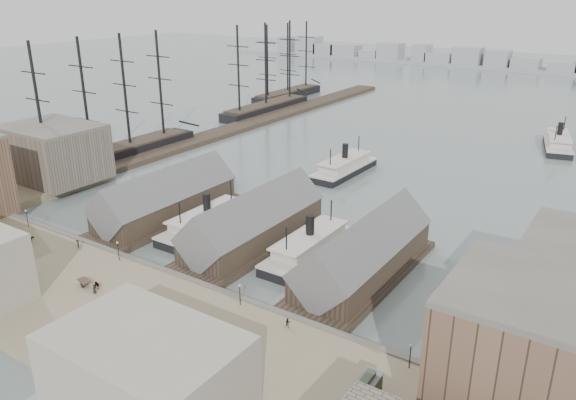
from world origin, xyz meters
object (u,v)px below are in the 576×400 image
Objects in this scene: horse_cart_right at (224,358)px; ferry_docked_west at (208,222)px; tram at (359,400)px; horse_cart_center at (92,284)px; horse_cart_left at (28,239)px.

ferry_docked_west is at bearing 55.38° from horse_cart_right.
tram is (56.10, -35.43, 1.52)m from ferry_docked_west.
tram is at bearing -79.48° from horse_cart_center.
horse_cart_center is at bearing 95.45° from horse_cart_right.
horse_cart_center is 1.01× the size of horse_cart_right.
ferry_docked_west is 33.75m from horse_cart_center.
tram is 1.98× the size of horse_cart_center.
horse_cart_right reaches higher than horse_cart_center.
horse_cart_left is (-23.88, -28.99, 0.63)m from ferry_docked_west.
horse_cart_center is 33.50m from horse_cart_right.
horse_cart_right is at bearing -83.68° from horse_cart_center.
horse_cart_center is (26.31, -4.67, -0.09)m from horse_cart_left.
tram is at bearing -32.27° from ferry_docked_west.
horse_cart_right is (35.74, -37.21, 0.63)m from ferry_docked_west.
horse_cart_left is at bearing 93.69° from horse_cart_right.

